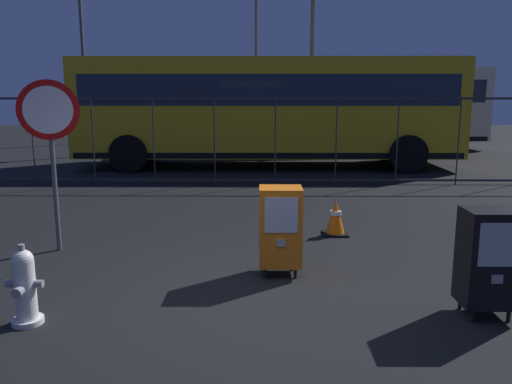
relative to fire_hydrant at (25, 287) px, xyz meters
name	(u,v)px	position (x,y,z in m)	size (l,w,h in m)	color
ground_plane	(225,303)	(1.76, 0.46, -0.35)	(60.00, 60.00, 0.00)	black
fire_hydrant	(25,287)	(0.00, 0.00, 0.00)	(0.33, 0.32, 0.75)	silver
newspaper_box_primary	(488,257)	(4.21, 0.21, 0.22)	(0.48, 0.42, 1.02)	black
newspaper_box_secondary	(280,226)	(2.34, 1.32, 0.22)	(0.48, 0.42, 1.02)	black
stop_sign	(50,130)	(-0.57, 2.20, 1.25)	(0.71, 0.31, 2.23)	#4C4F54
traffic_cone	(335,218)	(3.22, 3.02, -0.09)	(0.36, 0.36, 0.53)	black
fence_barrier	(245,140)	(1.76, 7.32, 0.67)	(18.03, 0.04, 2.00)	#2D2D33
bus_near	(268,106)	(2.31, 10.32, 1.36)	(10.51, 2.80, 3.00)	gold
bus_far	(341,103)	(5.11, 14.91, 1.36)	(10.74, 3.89, 3.00)	beige
street_light_near_left	(256,26)	(1.95, 16.97, 4.38)	(0.32, 0.32, 8.30)	#4C4F54
street_light_near_right	(313,30)	(3.77, 12.63, 3.70)	(0.32, 0.32, 6.99)	#4C4F54
street_light_far_left	(83,48)	(-5.11, 17.12, 3.55)	(0.32, 0.32, 6.69)	#4C4F54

